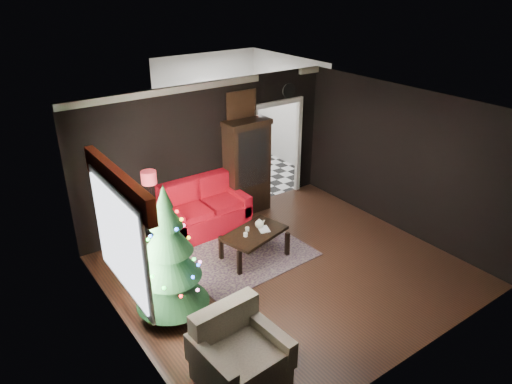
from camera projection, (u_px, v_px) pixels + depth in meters
floor at (287, 271)px, 8.07m from camera, size 5.50×5.50×0.00m
ceiling at (292, 111)px, 6.88m from camera, size 5.50×5.50×0.00m
wall_back at (209, 153)px, 9.32m from camera, size 5.50×0.00×5.50m
wall_front at (421, 271)px, 5.63m from camera, size 5.50×0.00×5.50m
wall_left at (122, 252)px, 6.03m from camera, size 0.00×5.50×5.50m
wall_right at (402, 161)px, 8.92m from camera, size 0.00×5.50×5.50m
doorway at (277, 152)px, 10.36m from camera, size 1.10×0.10×2.10m
left_window at (119, 241)px, 6.18m from camera, size 0.05×1.60×1.40m
valance at (117, 182)px, 5.87m from camera, size 0.12×2.10×0.35m
kitchen_floor at (239, 174)px, 11.91m from camera, size 3.00×3.00×0.00m
kitchen_window at (208, 96)px, 12.26m from camera, size 0.70×0.06×0.70m
rug at (245, 256)px, 8.49m from camera, size 2.36×1.77×0.01m
loveseat at (205, 207)px, 9.16m from camera, size 1.70×0.90×1.00m
curio_cabinet at (247, 169)px, 9.73m from camera, size 0.90×0.45×1.90m
floor_lamp at (153, 215)px, 8.13m from camera, size 0.34×0.34×1.65m
christmas_tree at (169, 255)px, 6.59m from camera, size 1.22×1.22×2.04m
armchair at (240, 354)px, 5.70m from camera, size 1.04×1.04×1.00m
coffee_table at (254, 244)px, 8.35m from camera, size 1.25×0.93×0.50m
teapot at (259, 224)px, 8.34m from camera, size 0.23×0.23×0.17m
cup_a at (247, 229)px, 8.28m from camera, size 0.10×0.10×0.06m
cup_b at (246, 235)px, 8.10m from camera, size 0.09×0.09×0.06m
book at (259, 224)px, 8.24m from camera, size 0.18×0.08×0.25m
wall_clock at (289, 91)px, 9.89m from camera, size 0.32×0.32×0.06m
painting at (241, 105)px, 9.32m from camera, size 0.62×0.05×0.52m
kitchen_counter at (214, 144)px, 12.60m from camera, size 1.80×0.60×0.90m
kitchen_table at (236, 167)px, 11.37m from camera, size 0.70×0.70×0.75m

